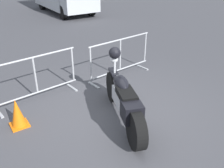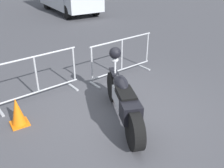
{
  "view_description": "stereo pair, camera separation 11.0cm",
  "coord_description": "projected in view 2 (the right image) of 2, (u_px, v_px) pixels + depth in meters",
  "views": [
    {
      "loc": [
        -2.52,
        -3.68,
        2.98
      ],
      "look_at": [
        0.02,
        0.09,
        0.65
      ],
      "focal_mm": 40.0,
      "sensor_mm": 36.0,
      "label": 1
    },
    {
      "loc": [
        -2.43,
        -3.74,
        2.98
      ],
      "look_at": [
        0.02,
        0.09,
        0.65
      ],
      "focal_mm": 40.0,
      "sensor_mm": 36.0,
      "label": 2
    }
  ],
  "objects": [
    {
      "name": "crowd_barrier_near",
      "position": [
        37.0,
        78.0,
        5.6
      ],
      "size": [
        2.03,
        0.63,
        1.07
      ],
      "rotation": [
        0.0,
        0.0,
        0.1
      ],
      "color": "#9EA0A5",
      "rests_on": "ground"
    },
    {
      "name": "traffic_cone",
      "position": [
        17.0,
        112.0,
        4.84
      ],
      "size": [
        0.34,
        0.34,
        0.59
      ],
      "color": "orange",
      "rests_on": "ground"
    },
    {
      "name": "ground_plane",
      "position": [
        114.0,
        113.0,
        5.32
      ],
      "size": [
        120.0,
        120.0,
        0.0
      ],
      "primitive_type": "plane",
      "color": "#424247"
    },
    {
      "name": "crowd_barrier_far",
      "position": [
        122.0,
        58.0,
        6.71
      ],
      "size": [
        2.03,
        0.63,
        1.07
      ],
      "rotation": [
        0.0,
        0.0,
        0.1
      ],
      "color": "#9EA0A5",
      "rests_on": "ground"
    },
    {
      "name": "motorcycle",
      "position": [
        123.0,
        99.0,
        4.87
      ],
      "size": [
        1.0,
        2.25,
        1.32
      ],
      "rotation": [
        0.0,
        0.0,
        1.21
      ],
      "color": "black",
      "rests_on": "ground"
    }
  ]
}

